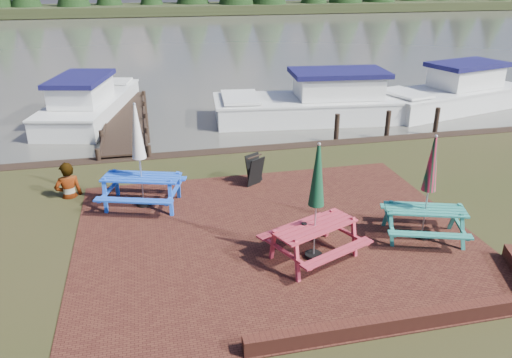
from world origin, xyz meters
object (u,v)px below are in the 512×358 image
Objects in this scene: picnic_table_blue at (141,172)px; jetty at (126,120)px; picnic_table_teal at (426,204)px; boat_jetty at (89,104)px; boat_far at (452,95)px; picnic_table_red at (315,220)px; boat_near at (319,104)px; chalkboard at (255,170)px; person at (64,163)px.

picnic_table_blue is 8.02m from jetty.
picnic_table_teal is at bearing -8.85° from picnic_table_blue.
jetty is at bearing -33.85° from boat_jetty.
boat_far is (7.57, 10.65, -0.38)m from picnic_table_teal.
boat_far is at bearing 23.35° from picnic_table_red.
chalkboard is at bearing 153.13° from boat_near.
boat_near is at bearing 24.99° from chalkboard.
picnic_table_blue is 3.24m from chalkboard.
boat_far is 3.91× the size of person.
picnic_table_blue is at bearing -64.89° from boat_jetty.
picnic_table_red is at bearing 126.38° from person.
jetty is 2.18m from boat_jetty.
boat_far is at bearing 0.28° from chalkboard.
picnic_table_red is at bearing -70.43° from jetty.
picnic_table_blue is at bearing 160.58° from chalkboard.
boat_far reaches higher than chalkboard.
boat_jetty is at bearing 120.12° from picnic_table_blue.
boat_far reaches higher than boat_jetty.
boat_near is (3.86, 10.69, -0.43)m from picnic_table_red.
picnic_table_blue reaches higher than boat_near.
chalkboard is at bearing 107.47° from boat_far.
picnic_table_red is 11.37m from boat_near.
jetty is (-4.04, 11.36, -0.78)m from picnic_table_red.
picnic_table_teal is at bearing 179.46° from boat_near.
jetty is 4.64× the size of person.
picnic_table_red is at bearing -53.87° from boat_jetty.
picnic_table_teal reaches higher than boat_near.
picnic_table_teal is at bearing -83.91° from chalkboard.
picnic_table_red is 6.97m from person.
boat_jetty is (-5.16, 8.82, -0.01)m from chalkboard.
boat_near is at bearing -4.87° from jetty.
boat_jetty is (-5.52, 12.94, -0.46)m from picnic_table_red.
boat_far is at bearing -1.77° from jetty.
picnic_table_blue is 1.38× the size of person.
chalkboard is 7.80m from boat_near.
picnic_table_blue is 9.76m from boat_jetty.
boat_near is (7.33, 7.28, -0.48)m from picnic_table_blue.
picnic_table_red reaches higher than boat_near.
chalkboard is 8.13m from jetty.
jetty is (-3.68, 7.24, -0.33)m from chalkboard.
jetty is 1.18× the size of boat_jetty.
person is at bearing 130.04° from boat_near.
picnic_table_red is at bearing -26.35° from picnic_table_blue.
boat_far is (15.79, -2.02, 0.04)m from boat_jetty.
picnic_table_teal is 2.71m from picnic_table_red.
picnic_table_red is at bearing 165.96° from boat_near.
picnic_table_teal is 0.29× the size of boat_near.
picnic_table_teal is 15.11m from boat_jetty.
chalkboard is (-3.05, 3.85, -0.42)m from picnic_table_teal.
boat_near is at bearing 46.74° from picnic_table_red.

